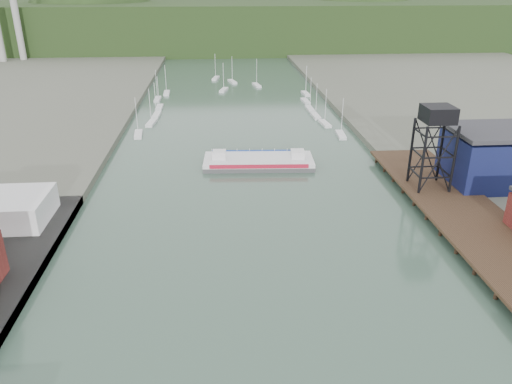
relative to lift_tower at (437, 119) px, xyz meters
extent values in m
cube|color=black|center=(2.00, -13.00, -13.75)|extent=(14.00, 70.00, 0.50)
cylinder|color=black|center=(-4.00, -13.00, -14.85)|extent=(0.60, 0.60, 2.20)
cylinder|color=black|center=(8.00, -13.00, -14.85)|extent=(0.60, 0.60, 2.20)
cylinder|color=black|center=(-3.00, -3.00, -7.00)|extent=(0.50, 0.50, 13.00)
cylinder|color=black|center=(3.00, -3.00, -7.00)|extent=(0.50, 0.50, 13.00)
cylinder|color=black|center=(-3.00, 3.00, -7.00)|extent=(0.50, 0.50, 13.00)
cylinder|color=black|center=(3.00, 3.00, -7.00)|extent=(0.50, 0.50, 13.00)
cube|color=black|center=(0.00, 0.00, 1.00)|extent=(5.50, 5.50, 3.00)
cube|color=#0C1136|center=(15.00, 2.00, -9.05)|extent=(20.00, 14.00, 10.00)
cube|color=#2D2D33|center=(15.00, 2.00, -3.15)|extent=(20.50, 14.50, 0.80)
cube|color=silver|center=(-62.54, 45.89, -15.30)|extent=(2.67, 7.65, 0.90)
cube|color=silver|center=(-60.28, 57.30, -15.30)|extent=(2.81, 7.67, 0.90)
cube|color=silver|center=(-59.71, 66.17, -15.30)|extent=(2.35, 7.59, 0.90)
cube|color=silver|center=(-59.81, 76.09, -15.30)|extent=(2.01, 7.50, 0.90)
cube|color=silver|center=(-61.64, 88.33, -15.30)|extent=(2.00, 7.50, 0.90)
cube|color=silver|center=(-59.32, 98.17, -15.30)|extent=(2.16, 7.54, 0.90)
cube|color=silver|center=(-7.44, 41.03, -15.30)|extent=(2.53, 7.62, 0.90)
cube|color=silver|center=(-9.54, 52.51, -15.30)|extent=(2.76, 7.67, 0.90)
cube|color=silver|center=(-10.54, 61.29, -15.30)|extent=(2.22, 7.56, 0.90)
cube|color=silver|center=(-10.73, 70.28, -15.30)|extent=(2.18, 7.54, 0.90)
cube|color=silver|center=(-10.33, 81.38, -15.30)|extent=(2.46, 7.61, 0.90)
cube|color=silver|center=(-8.22, 92.99, -15.30)|extent=(2.48, 7.61, 0.90)
cube|color=silver|center=(-38.16, 102.00, -15.30)|extent=(3.78, 7.76, 0.90)
cube|color=silver|center=(-24.96, 110.00, -15.30)|extent=(3.31, 7.74, 0.90)
cube|color=silver|center=(-34.34, 118.00, -15.30)|extent=(3.76, 7.76, 0.90)
cube|color=silver|center=(-41.11, 126.00, -15.30)|extent=(3.40, 7.74, 0.90)
cube|color=black|center=(-35.00, 242.00, -3.65)|extent=(500.00, 120.00, 28.00)
sphere|color=black|center=(-115.00, 242.00, -7.65)|extent=(80.00, 80.00, 80.00)
sphere|color=black|center=(55.00, 252.00, -9.65)|extent=(70.00, 70.00, 70.00)
cube|color=#434345|center=(-31.71, 20.07, -15.15)|extent=(25.41, 11.29, 1.00)
cube|color=silver|center=(-31.71, 20.07, -14.25)|extent=(25.41, 11.29, 0.80)
cube|color=#AE132C|center=(-31.98, 15.04, -14.05)|extent=(21.90, 1.33, 0.90)
cube|color=navy|center=(-31.44, 25.09, -14.05)|extent=(21.90, 1.33, 0.90)
cube|color=silver|center=(-40.66, 20.55, -13.06)|extent=(3.15, 3.15, 1.99)
cube|color=silver|center=(-22.75, 19.59, -13.06)|extent=(3.15, 3.15, 1.99)
camera|label=1|loc=(-40.72, -87.41, 24.43)|focal=35.00mm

